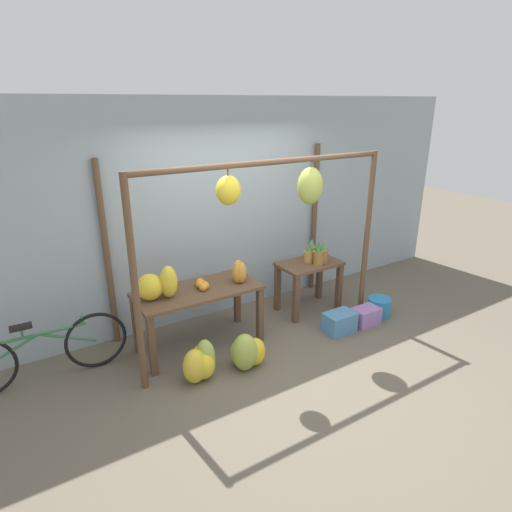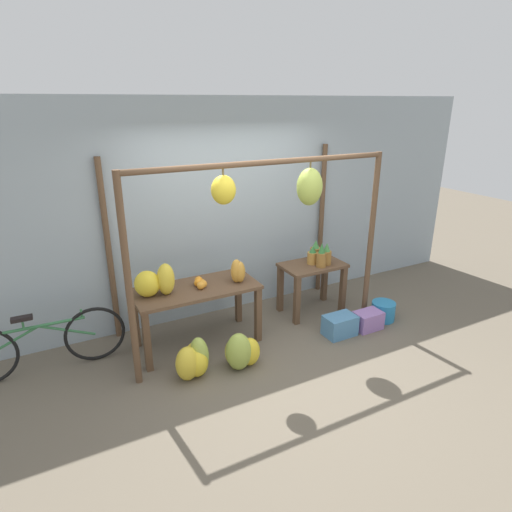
# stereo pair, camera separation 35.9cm
# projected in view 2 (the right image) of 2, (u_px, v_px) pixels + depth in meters

# --- Properties ---
(ground_plane) EXTENTS (20.00, 20.00, 0.00)m
(ground_plane) POSITION_uv_depth(u_px,v_px,m) (283.00, 362.00, 4.75)
(ground_plane) COLOR #665B4C
(shop_wall_back) EXTENTS (8.00, 0.08, 2.80)m
(shop_wall_back) POSITION_uv_depth(u_px,v_px,m) (224.00, 210.00, 5.55)
(shop_wall_back) COLOR #99A8B2
(shop_wall_back) RESTS_ON ground_plane
(stall_awning) EXTENTS (3.07, 1.22, 2.18)m
(stall_awning) POSITION_uv_depth(u_px,v_px,m) (264.00, 212.00, 4.76)
(stall_awning) COLOR brown
(stall_awning) RESTS_ON ground_plane
(display_table_main) EXTENTS (1.42, 0.65, 0.73)m
(display_table_main) POSITION_uv_depth(u_px,v_px,m) (196.00, 297.00, 4.93)
(display_table_main) COLOR brown
(display_table_main) RESTS_ON ground_plane
(display_table_side) EXTENTS (0.84, 0.52, 0.70)m
(display_table_side) POSITION_uv_depth(u_px,v_px,m) (312.00, 276.00, 5.74)
(display_table_side) COLOR brown
(display_table_side) RESTS_ON ground_plane
(banana_pile_on_table) EXTENTS (0.50, 0.35, 0.36)m
(banana_pile_on_table) POSITION_uv_depth(u_px,v_px,m) (155.00, 282.00, 4.63)
(banana_pile_on_table) COLOR gold
(banana_pile_on_table) RESTS_ON display_table_main
(orange_pile) EXTENTS (0.13, 0.24, 0.10)m
(orange_pile) POSITION_uv_depth(u_px,v_px,m) (200.00, 283.00, 4.90)
(orange_pile) COLOR orange
(orange_pile) RESTS_ON display_table_main
(pineapple_cluster) EXTENTS (0.28, 0.34, 0.33)m
(pineapple_cluster) POSITION_uv_depth(u_px,v_px,m) (319.00, 255.00, 5.64)
(pineapple_cluster) COLOR olive
(pineapple_cluster) RESTS_ON display_table_side
(banana_pile_ground_left) EXTENTS (0.46, 0.36, 0.42)m
(banana_pile_ground_left) POSITION_uv_depth(u_px,v_px,m) (194.00, 360.00, 4.47)
(banana_pile_ground_left) COLOR #9EB247
(banana_pile_ground_left) RESTS_ON ground_plane
(banana_pile_ground_right) EXTENTS (0.43, 0.38, 0.43)m
(banana_pile_ground_right) POSITION_uv_depth(u_px,v_px,m) (241.00, 352.00, 4.61)
(banana_pile_ground_right) COLOR yellow
(banana_pile_ground_right) RESTS_ON ground_plane
(fruit_crate_white) EXTENTS (0.39, 0.26, 0.26)m
(fruit_crate_white) POSITION_uv_depth(u_px,v_px,m) (340.00, 325.00, 5.27)
(fruit_crate_white) COLOR #4C84B2
(fruit_crate_white) RESTS_ON ground_plane
(blue_bucket) EXTENTS (0.31, 0.31, 0.25)m
(blue_bucket) POSITION_uv_depth(u_px,v_px,m) (383.00, 311.00, 5.64)
(blue_bucket) COLOR teal
(blue_bucket) RESTS_ON ground_plane
(parked_bicycle) EXTENTS (1.70, 0.09, 0.69)m
(parked_bicycle) POSITION_uv_depth(u_px,v_px,m) (42.00, 344.00, 4.48)
(parked_bicycle) COLOR black
(parked_bicycle) RESTS_ON ground_plane
(papaya_pile) EXTENTS (0.22, 0.25, 0.29)m
(papaya_pile) POSITION_uv_depth(u_px,v_px,m) (238.00, 271.00, 5.00)
(papaya_pile) COLOR gold
(papaya_pile) RESTS_ON display_table_main
(fruit_crate_purple) EXTENTS (0.35, 0.24, 0.23)m
(fruit_crate_purple) POSITION_uv_depth(u_px,v_px,m) (368.00, 320.00, 5.42)
(fruit_crate_purple) COLOR #9970B7
(fruit_crate_purple) RESTS_ON ground_plane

